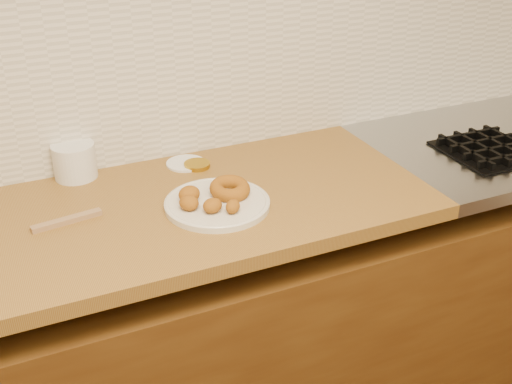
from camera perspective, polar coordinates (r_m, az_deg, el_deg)
base_cabinet at (r=2.01m, az=-1.68°, el=-12.99°), size 3.60×0.60×0.77m
backsplash at (r=1.87m, az=-5.66°, el=12.17°), size 3.60×0.02×0.60m
donut_plate at (r=1.64m, az=-3.47°, el=-1.06°), size 0.27×0.27×0.02m
ring_donut at (r=1.66m, az=-2.36°, el=0.31°), size 0.13×0.13×0.05m
fried_dough_chunks at (r=1.60m, az=-4.90°, el=-0.78°), size 0.15×0.16×0.04m
plastic_tub at (r=1.84m, az=-15.83°, el=2.69°), size 0.13×0.13×0.10m
tub_lid at (r=1.88m, az=-6.26°, el=2.55°), size 0.13×0.13×0.01m
brass_jar_lid at (r=1.86m, az=-5.26°, el=2.41°), size 0.10×0.10×0.01m
wooden_utensil at (r=1.64m, az=-16.46°, el=-2.45°), size 0.17×0.05×0.01m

